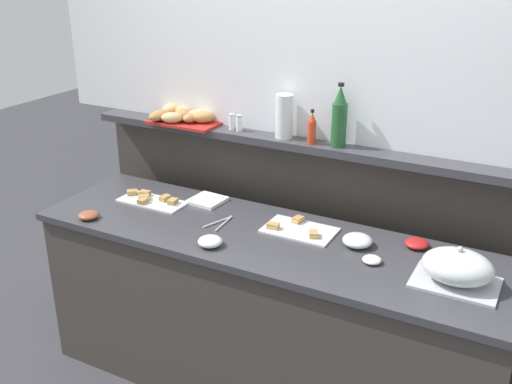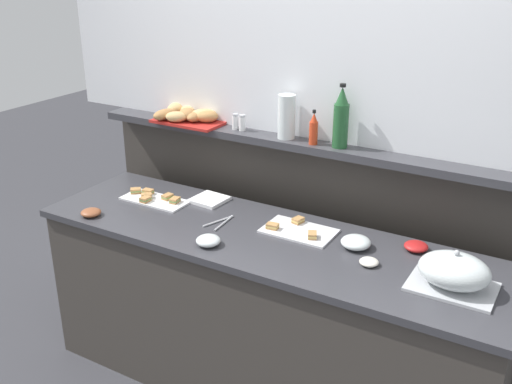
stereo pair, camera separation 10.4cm
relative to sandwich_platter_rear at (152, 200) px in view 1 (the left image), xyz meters
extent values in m
plane|color=#38383D|center=(0.73, 0.53, -0.90)|extent=(12.00, 12.00, 0.00)
cube|color=#3D3833|center=(0.73, -0.07, -0.47)|extent=(2.28, 0.62, 0.85)
cube|color=#38383D|center=(0.73, -0.07, -0.03)|extent=(2.32, 0.66, 0.03)
cube|color=#3D3833|center=(0.73, 0.44, -0.30)|extent=(2.57, 0.08, 1.19)
cube|color=#38383D|center=(0.73, 0.39, 0.32)|extent=(2.57, 0.22, 0.04)
cube|color=white|center=(0.01, 0.00, -0.01)|extent=(0.37, 0.16, 0.01)
cube|color=#B7844C|center=(-0.07, 0.04, 0.00)|extent=(0.06, 0.04, 0.01)
cube|color=#66994C|center=(-0.07, 0.04, 0.01)|extent=(0.06, 0.04, 0.01)
cube|color=#B7844C|center=(-0.07, 0.04, 0.02)|extent=(0.06, 0.04, 0.01)
cube|color=#B7844C|center=(0.13, 0.02, 0.00)|extent=(0.05, 0.06, 0.01)
cube|color=#66994C|center=(0.13, 0.02, 0.01)|extent=(0.05, 0.06, 0.01)
cube|color=#B7844C|center=(0.13, 0.02, 0.02)|extent=(0.05, 0.06, 0.01)
cube|color=#B7844C|center=(-0.14, 0.01, 0.00)|extent=(0.07, 0.07, 0.01)
cube|color=#66994C|center=(-0.14, 0.01, 0.01)|extent=(0.07, 0.07, 0.01)
cube|color=#B7844C|center=(-0.14, 0.01, 0.02)|extent=(0.07, 0.07, 0.01)
cube|color=#B7844C|center=(-0.02, -0.05, 0.00)|extent=(0.04, 0.06, 0.01)
cube|color=#66994C|center=(-0.02, -0.05, 0.01)|extent=(0.04, 0.06, 0.01)
cube|color=#B7844C|center=(-0.02, -0.05, 0.02)|extent=(0.04, 0.06, 0.01)
cube|color=#B7844C|center=(-0.04, -0.01, 0.00)|extent=(0.07, 0.07, 0.01)
cube|color=#66994C|center=(-0.04, -0.01, 0.01)|extent=(0.07, 0.07, 0.01)
cube|color=#B7844C|center=(-0.04, -0.01, 0.02)|extent=(0.07, 0.07, 0.01)
cube|color=#B7844C|center=(0.06, 0.04, 0.00)|extent=(0.05, 0.06, 0.01)
cube|color=#66994C|center=(0.06, 0.04, 0.01)|extent=(0.05, 0.06, 0.01)
cube|color=#B7844C|center=(0.06, 0.04, 0.02)|extent=(0.05, 0.06, 0.01)
cube|color=silver|center=(0.85, 0.05, -0.01)|extent=(0.34, 0.21, 0.01)
cube|color=#B7844C|center=(0.72, 0.00, 0.00)|extent=(0.06, 0.05, 0.01)
cube|color=#E5C666|center=(0.72, 0.00, 0.01)|extent=(0.06, 0.05, 0.01)
cube|color=#B7844C|center=(0.72, 0.00, 0.02)|extent=(0.06, 0.05, 0.01)
cube|color=#B7844C|center=(0.80, 0.12, 0.00)|extent=(0.05, 0.06, 0.01)
cube|color=#E5C666|center=(0.80, 0.12, 0.01)|extent=(0.05, 0.06, 0.01)
cube|color=#B7844C|center=(0.80, 0.12, 0.02)|extent=(0.05, 0.06, 0.01)
cube|color=#B7844C|center=(0.93, 0.01, 0.00)|extent=(0.06, 0.07, 0.01)
cube|color=#E5C666|center=(0.93, 0.01, 0.01)|extent=(0.06, 0.07, 0.01)
cube|color=#B7844C|center=(0.93, 0.01, 0.02)|extent=(0.06, 0.07, 0.01)
cube|color=#B7BABF|center=(1.60, -0.10, -0.01)|extent=(0.34, 0.24, 0.01)
ellipsoid|color=silver|center=(1.60, -0.10, 0.07)|extent=(0.29, 0.23, 0.14)
sphere|color=#B7BABF|center=(1.60, -0.10, 0.15)|extent=(0.02, 0.02, 0.02)
ellipsoid|color=silver|center=(0.55, -0.28, 0.01)|extent=(0.11, 0.11, 0.05)
ellipsoid|color=#E5CC66|center=(0.55, -0.28, 0.00)|extent=(0.09, 0.09, 0.03)
ellipsoid|color=silver|center=(1.14, 0.04, 0.02)|extent=(0.14, 0.14, 0.05)
ellipsoid|color=white|center=(1.14, 0.04, 0.01)|extent=(0.11, 0.11, 0.03)
ellipsoid|color=brown|center=(-0.15, -0.32, 0.01)|extent=(0.10, 0.10, 0.04)
ellipsoid|color=red|center=(1.38, 0.15, 0.01)|extent=(0.11, 0.11, 0.04)
ellipsoid|color=silver|center=(1.25, -0.09, 0.00)|extent=(0.08, 0.08, 0.03)
cylinder|color=#B7BABF|center=(0.49, -0.06, -0.01)|extent=(0.02, 0.18, 0.01)
cylinder|color=#B7BABF|center=(0.45, -0.06, -0.01)|extent=(0.07, 0.17, 0.01)
sphere|color=#B7BABF|center=(0.48, 0.03, -0.01)|extent=(0.01, 0.01, 0.01)
cube|color=white|center=(0.26, 0.14, 0.00)|extent=(0.18, 0.18, 0.02)
cylinder|color=red|center=(0.77, 0.34, 0.40)|extent=(0.04, 0.04, 0.12)
cone|color=red|center=(0.77, 0.34, 0.48)|extent=(0.04, 0.04, 0.04)
cylinder|color=black|center=(0.77, 0.34, 0.51)|extent=(0.02, 0.02, 0.02)
cylinder|color=#23562D|center=(0.90, 0.36, 0.45)|extent=(0.08, 0.08, 0.22)
cone|color=#23562D|center=(0.90, 0.36, 0.60)|extent=(0.06, 0.06, 0.08)
cylinder|color=black|center=(0.90, 0.36, 0.65)|extent=(0.03, 0.03, 0.02)
cylinder|color=white|center=(0.30, 0.36, 0.38)|extent=(0.03, 0.03, 0.08)
cylinder|color=#B7BABF|center=(0.30, 0.36, 0.42)|extent=(0.03, 0.03, 0.01)
cylinder|color=white|center=(0.34, 0.36, 0.38)|extent=(0.03, 0.03, 0.08)
cylinder|color=#B7BABF|center=(0.34, 0.36, 0.42)|extent=(0.03, 0.03, 0.01)
cube|color=#B2231E|center=(0.00, 0.36, 0.35)|extent=(0.40, 0.26, 0.02)
ellipsoid|color=tan|center=(-0.06, 0.41, 0.38)|extent=(0.14, 0.14, 0.06)
ellipsoid|color=#AD7A47|center=(-0.01, 0.34, 0.39)|extent=(0.16, 0.16, 0.07)
ellipsoid|color=#AD7A47|center=(0.05, 0.35, 0.38)|extent=(0.09, 0.16, 0.06)
ellipsoid|color=#B7844C|center=(0.11, 0.36, 0.39)|extent=(0.16, 0.14, 0.06)
ellipsoid|color=#AD7A47|center=(-0.13, 0.29, 0.38)|extent=(0.10, 0.17, 0.06)
ellipsoid|color=tan|center=(0.02, 0.34, 0.38)|extent=(0.14, 0.10, 0.05)
ellipsoid|color=tan|center=(-0.14, 0.42, 0.39)|extent=(0.09, 0.14, 0.07)
ellipsoid|color=tan|center=(0.08, 0.37, 0.39)|extent=(0.18, 0.16, 0.07)
ellipsoid|color=tan|center=(-0.04, 0.28, 0.38)|extent=(0.15, 0.13, 0.06)
cylinder|color=silver|center=(0.61, 0.36, 0.45)|extent=(0.09, 0.09, 0.23)
camera|label=1|loc=(1.87, -2.32, 1.26)|focal=41.85mm
camera|label=2|loc=(1.97, -2.27, 1.26)|focal=41.85mm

